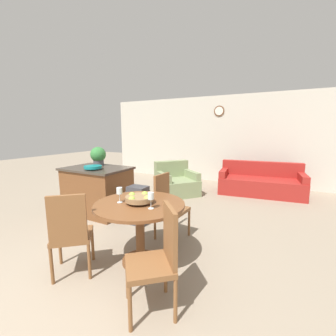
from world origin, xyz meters
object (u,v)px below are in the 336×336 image
wine_glass_left (119,191)px  couch (260,183)px  wine_glass_right (151,197)px  teal_bowl (93,167)px  dining_table (140,217)px  trash_bin (138,205)px  kitchen_island (98,190)px  potted_plant (98,156)px  fruit_bowl (139,198)px  armchair (176,183)px  dining_chair_near_right (158,255)px  dining_chair_far_side (168,203)px  dining_chair_near_left (71,231)px

wine_glass_left → couch: 4.35m
wine_glass_right → couch: bearing=79.1°
wine_glass_right → couch: wine_glass_right is taller
wine_glass_right → teal_bowl: 2.10m
dining_table → trash_bin: size_ratio=1.62×
kitchen_island → teal_bowl: bearing=-60.5°
trash_bin → potted_plant: bearing=165.0°
wine_glass_left → dining_table: bearing=22.0°
fruit_bowl → armchair: (-0.93, 2.99, -0.55)m
dining_chair_near_right → wine_glass_right: bearing=-2.7°
dining_table → trash_bin: bearing=126.2°
couch → teal_bowl: bearing=-136.3°
dining_table → potted_plant: potted_plant is taller
dining_chair_far_side → wine_glass_left: dining_chair_far_side is taller
potted_plant → couch: size_ratio=0.18×
kitchen_island → potted_plant: 0.72m
fruit_bowl → armchair: 3.18m
kitchen_island → armchair: kitchen_island is taller
dining_chair_near_right → potted_plant: bearing=12.9°
dining_chair_near_left → wine_glass_left: size_ratio=5.22×
wine_glass_left → potted_plant: bearing=140.7°
wine_glass_right → potted_plant: potted_plant is taller
dining_chair_near_right → armchair: (-1.50, 3.53, -0.25)m
dining_table → armchair: armchair is taller
dining_table → dining_chair_near_left: size_ratio=1.12×
dining_chair_near_right → wine_glass_right: size_ratio=5.22×
dining_chair_near_left → wine_glass_right: bearing=-9.0°
dining_chair_near_left → armchair: dining_chair_near_left is taller
potted_plant → teal_bowl: bearing=-56.8°
dining_chair_near_right → dining_chair_far_side: same height
dining_chair_near_left → armchair: bearing=55.6°
dining_chair_far_side → armchair: bearing=-153.3°
dining_chair_far_side → potted_plant: bearing=-100.7°
potted_plant → dining_table: bearing=-34.0°
dining_chair_near_left → trash_bin: dining_chair_near_left is taller
wine_glass_right → trash_bin: size_ratio=0.28×
kitchen_island → trash_bin: size_ratio=1.84×
fruit_bowl → dining_table: bearing=-15.5°
wine_glass_right → kitchen_island: 2.34m
dining_chair_near_right → dining_table: bearing=5.8°
dining_table → trash_bin: 1.23m
dining_chair_far_side → fruit_bowl: size_ratio=2.91×
dining_chair_near_left → kitchen_island: dining_chair_near_left is taller
kitchen_island → dining_chair_far_side: bearing=-9.2°
dining_table → wine_glass_left: (-0.23, -0.09, 0.32)m
fruit_bowl → wine_glass_right: (0.23, -0.10, 0.08)m
fruit_bowl → armchair: fruit_bowl is taller
dining_table → dining_chair_far_side: 0.79m
teal_bowl → couch: size_ratio=0.15×
dining_chair_near_left → teal_bowl: teal_bowl is taller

